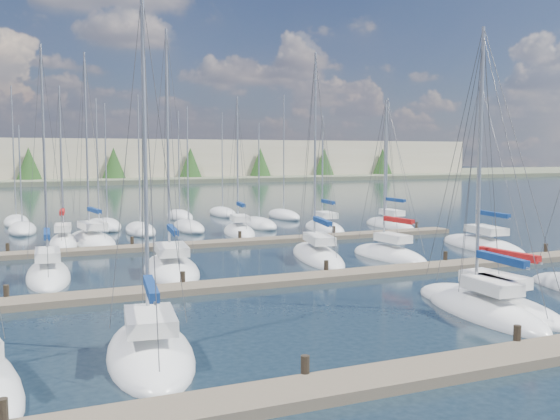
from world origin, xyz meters
name	(u,v)px	position (x,y,z in m)	size (l,w,h in m)	color
ground	(122,211)	(0.00, 60.00, 0.00)	(400.00, 400.00, 0.00)	#192732
dock_near	(437,370)	(0.00, 2.01, 0.15)	(44.00, 1.93, 1.10)	#6B5E4C
dock_mid	(264,282)	(0.00, 16.01, 0.15)	(44.00, 1.93, 1.10)	#6B5E4C
dock_far	(191,245)	(0.00, 30.01, 0.15)	(44.00, 1.93, 1.10)	#6B5E4C
sailboat_n	(64,243)	(-8.29, 34.46, 0.20)	(2.69, 6.80, 12.27)	white
sailboat_i	(48,275)	(-9.98, 22.19, 0.19)	(2.63, 8.09, 13.17)	white
sailboat_q	(324,228)	(13.36, 35.15, 0.17)	(3.42, 7.43, 10.66)	white
sailboat_d	(485,311)	(6.08, 6.81, 0.19)	(2.78, 7.45, 12.18)	white
sailboat_l	(389,255)	(10.36, 20.40, 0.18)	(2.88, 7.08, 10.80)	white
sailboat_p	(239,232)	(5.62, 35.57, 0.19)	(3.44, 7.26, 12.08)	white
sailboat_o	(92,240)	(-6.27, 35.05, 0.19)	(3.91, 8.27, 14.85)	white
sailboat_r	(390,225)	(19.84, 34.80, 0.19)	(2.33, 7.47, 12.38)	white
sailboat_m	(482,246)	(18.73, 21.39, 0.17)	(3.82, 9.26, 12.49)	white
sailboat_k	(317,256)	(6.03, 21.98, 0.19)	(4.34, 9.38, 13.72)	white
sailboat_e	(487,305)	(6.98, 7.68, 0.18)	(3.30, 8.16, 12.75)	white
sailboat_j	(171,269)	(-3.52, 21.33, 0.18)	(4.06, 8.89, 14.31)	white
sailboat_c	(150,353)	(-7.65, 6.98, 0.18)	(3.74, 7.77, 12.61)	white
distant_boats	(102,225)	(-4.34, 43.76, 0.29)	(36.93, 20.75, 13.30)	#9EA0A5
shoreline	(2,150)	(-13.29, 149.77, 7.44)	(400.00, 60.00, 38.00)	#666B51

